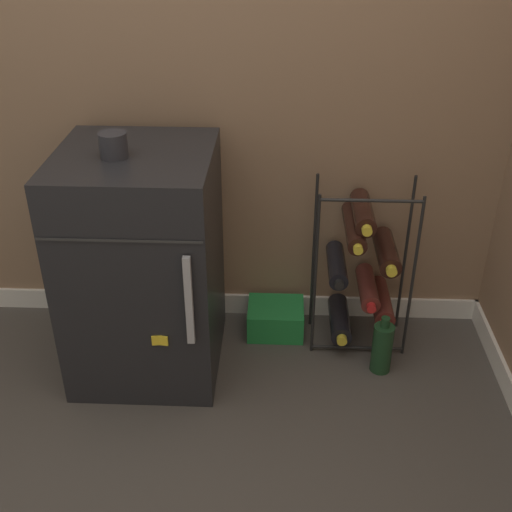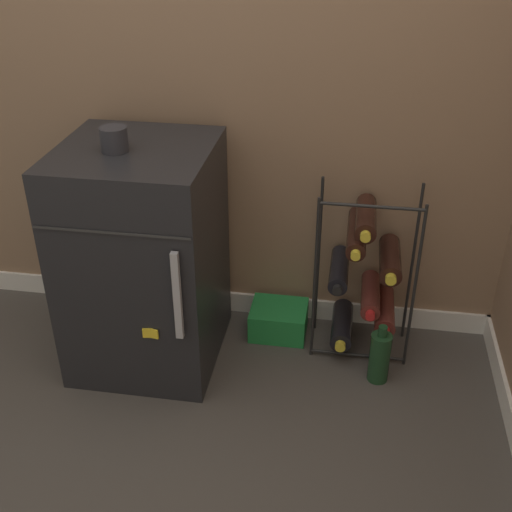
# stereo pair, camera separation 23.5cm
# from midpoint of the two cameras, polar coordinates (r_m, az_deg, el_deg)

# --- Properties ---
(ground_plane) EXTENTS (14.00, 14.00, 0.00)m
(ground_plane) POSITION_cam_midpoint_polar(r_m,az_deg,el_deg) (2.34, -4.22, -13.53)
(ground_plane) COLOR #423D38
(wall_back) EXTENTS (6.92, 0.07, 2.50)m
(wall_back) POSITION_cam_midpoint_polar(r_m,az_deg,el_deg) (2.34, -3.66, 21.04)
(wall_back) COLOR #84664C
(wall_back) RESTS_ON ground_plane
(mini_fridge) EXTENTS (0.52, 0.56, 0.85)m
(mini_fridge) POSITION_cam_midpoint_polar(r_m,az_deg,el_deg) (2.36, -12.79, -0.85)
(mini_fridge) COLOR black
(mini_fridge) RESTS_ON ground_plane
(wine_rack) EXTENTS (0.37, 0.33, 0.68)m
(wine_rack) POSITION_cam_midpoint_polar(r_m,az_deg,el_deg) (2.46, 6.70, -1.21)
(wine_rack) COLOR black
(wine_rack) RESTS_ON ground_plane
(soda_box) EXTENTS (0.23, 0.19, 0.12)m
(soda_box) POSITION_cam_midpoint_polar(r_m,az_deg,el_deg) (2.64, -0.80, -5.66)
(soda_box) COLOR #1E7F38
(soda_box) RESTS_ON ground_plane
(fridge_top_cup) EXTENTS (0.09, 0.09, 0.08)m
(fridge_top_cup) POSITION_cam_midpoint_polar(r_m,az_deg,el_deg) (2.14, -15.71, 9.41)
(fridge_top_cup) COLOR #28282D
(fridge_top_cup) RESTS_ON mini_fridge
(loose_bottle_floor) EXTENTS (0.08, 0.08, 0.24)m
(loose_bottle_floor) POSITION_cam_midpoint_polar(r_m,az_deg,el_deg) (2.45, 8.45, -8.14)
(loose_bottle_floor) COLOR #19381E
(loose_bottle_floor) RESTS_ON ground_plane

